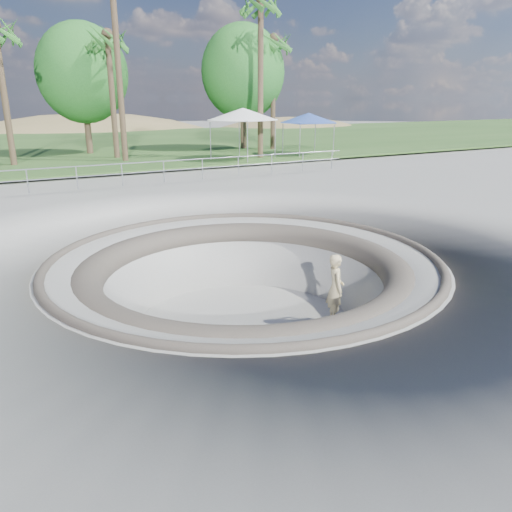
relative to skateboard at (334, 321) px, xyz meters
name	(u,v)px	position (x,y,z in m)	size (l,w,h in m)	color
ground	(244,258)	(-2.18, 1.13, 1.83)	(180.00, 180.00, 0.00)	#969691
skate_bowl	(245,322)	(-2.18, 1.13, 0.00)	(14.00, 14.00, 4.10)	#969691
grass_strip	(53,146)	(-2.18, 35.13, 2.05)	(180.00, 36.00, 0.12)	#2B4F1F
distant_hills	(65,188)	(1.60, 58.31, -5.19)	(103.20, 45.00, 28.60)	olive
safety_railing	(122,174)	(-2.18, 13.13, 2.52)	(25.00, 0.06, 1.03)	#989BA0
skateboard	(334,321)	(0.00, 0.00, 0.00)	(0.92, 0.53, 0.09)	#92613A
skater	(335,288)	(0.00, 0.00, 0.97)	(0.69, 0.46, 1.90)	#D4BF89
canopy_white	(243,114)	(7.26, 19.13, 4.89)	(5.72, 5.72, 3.18)	#989BA0
canopy_blue	(308,118)	(12.51, 19.44, 4.55)	(5.49, 5.49, 2.79)	#989BA0
palm_d	(108,42)	(0.29, 23.85, 9.21)	(2.60, 2.60, 8.46)	brown
palm_e	(261,8)	(8.68, 19.38, 11.12)	(2.60, 2.60, 10.52)	brown
palm_f	(274,45)	(12.32, 23.86, 9.56)	(2.60, 2.60, 8.84)	brown
bushy_tree_mid	(82,73)	(-0.71, 27.49, 7.48)	(6.12, 5.57, 8.83)	brown
bushy_tree_right	(243,72)	(10.68, 25.58, 7.74)	(6.41, 5.83, 9.25)	brown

